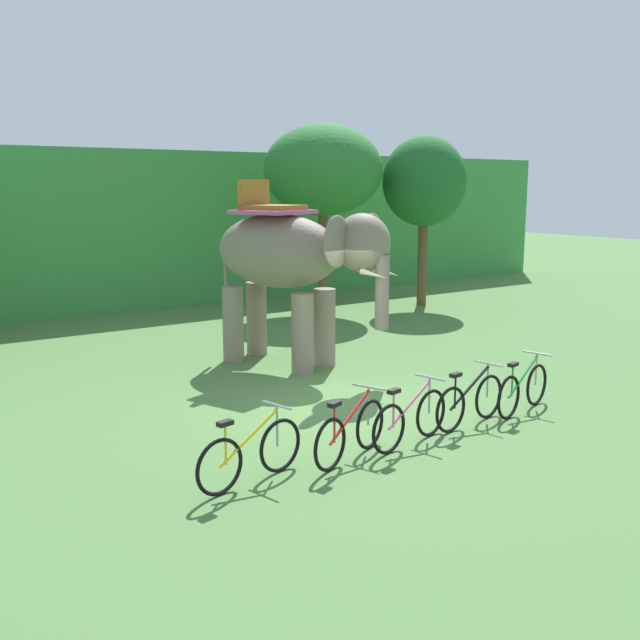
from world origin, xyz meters
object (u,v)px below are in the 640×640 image
Objects in this scene: tree_center_right at (323,171)px; elephant at (291,259)px; bike_yellow at (251,454)px; tree_far_left at (424,182)px; bike_green at (523,389)px; bike_red at (351,432)px; bike_pink at (410,419)px; bike_black at (470,401)px.

elephant is at bearing -130.32° from tree_center_right.
bike_yellow is at bearing -127.46° from elephant.
tree_far_left is 3.07× the size of bike_green.
bike_red and bike_green have the same top height.
elephant is 2.50× the size of bike_pink.
bike_black is at bearing 5.15° from bike_pink.
elephant is (-7.52, -4.25, -1.55)m from tree_far_left.
bike_black is at bearing 2.01° from bike_red.
tree_center_right reaches higher than bike_green.
bike_pink is 2.54m from bike_green.
tree_center_right is at bearing 60.99° from bike_pink.
bike_green is (5.08, -0.01, 0.00)m from bike_yellow.
tree_center_right is 3.17m from tree_far_left.
bike_yellow is (-11.19, -9.04, -3.37)m from tree_far_left.
bike_green is (1.20, -0.02, 0.00)m from bike_black.
tree_center_right reaches higher than elephant.
tree_center_right is at bearing 158.86° from tree_far_left.
bike_yellow is at bearing 177.67° from bike_pink.
tree_center_right is 3.19× the size of bike_black.
tree_center_right is at bearing 66.73° from bike_black.
bike_red is 0.97× the size of bike_green.
bike_black is (-4.37, -10.16, -3.70)m from tree_center_right.
bike_red is at bearing -2.53° from bike_yellow.
elephant reaches higher than bike_yellow.
bike_green is at bearing 0.97° from bike_red.
elephant is 2.52× the size of bike_green.
bike_yellow and bike_pink have the same top height.
bike_red is 2.37m from bike_black.
bike_red is 3.57m from bike_green.
bike_yellow is 1.50m from bike_red.
bike_yellow is 2.54m from bike_pink.
bike_pink is (1.04, -0.04, 0.00)m from bike_red.
bike_green is (-3.17, -10.19, -3.70)m from tree_center_right.
bike_pink is 1.34m from bike_black.
elephant is 2.48× the size of bike_black.
bike_green is at bearing 2.20° from bike_pink.
elephant is 2.60× the size of bike_red.
tree_center_right is at bearing 49.68° from elephant.
bike_yellow and bike_black have the same top height.
bike_red is at bearing 177.97° from bike_pink.
tree_center_right is 7.32m from elephant.
elephant is (-4.58, -5.39, -1.88)m from tree_center_right.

